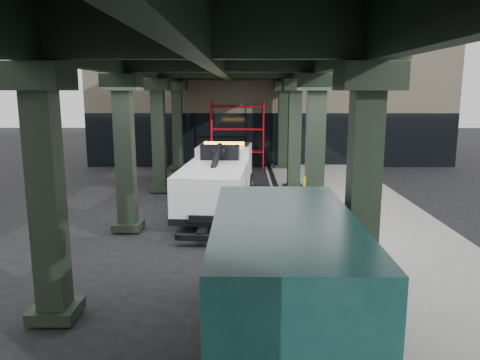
{
  "coord_description": "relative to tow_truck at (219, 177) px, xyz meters",
  "views": [
    {
      "loc": [
        0.33,
        -12.64,
        4.5
      ],
      "look_at": [
        0.24,
        1.97,
        1.7
      ],
      "focal_mm": 35.0,
      "sensor_mm": 36.0,
      "label": 1
    }
  ],
  "objects": [
    {
      "name": "lane_stripe",
      "position": [
        2.28,
        -2.97,
        -1.23
      ],
      "size": [
        0.12,
        38.0,
        0.01
      ],
      "primitive_type": "cube",
      "color": "silver",
      "rests_on": "ground"
    },
    {
      "name": "viaduct",
      "position": [
        0.18,
        -2.97,
        4.22
      ],
      "size": [
        7.4,
        32.0,
        6.4
      ],
      "color": "black",
      "rests_on": "ground"
    },
    {
      "name": "scaffolding",
      "position": [
        0.58,
        9.68,
        0.87
      ],
      "size": [
        3.08,
        0.88,
        4.0
      ],
      "color": "red",
      "rests_on": "ground"
    },
    {
      "name": "tow_truck",
      "position": [
        0.0,
        0.0,
        0.0
      ],
      "size": [
        2.76,
        7.88,
        2.54
      ],
      "rotation": [
        0.0,
        0.0,
        -0.08
      ],
      "color": "black",
      "rests_on": "ground"
    },
    {
      "name": "sidewalk",
      "position": [
        5.08,
        -2.97,
        -1.16
      ],
      "size": [
        5.0,
        40.0,
        0.15
      ],
      "primitive_type": "cube",
      "color": "gray",
      "rests_on": "ground"
    },
    {
      "name": "building",
      "position": [
        2.58,
        15.03,
        2.76
      ],
      "size": [
        22.0,
        10.0,
        8.0
      ],
      "primitive_type": "cube",
      "color": "#C6B793",
      "rests_on": "ground"
    },
    {
      "name": "ground",
      "position": [
        0.58,
        -4.97,
        -1.24
      ],
      "size": [
        90.0,
        90.0,
        0.0
      ],
      "primitive_type": "plane",
      "color": "black",
      "rests_on": "ground"
    },
    {
      "name": "towed_van",
      "position": [
        1.58,
        -10.05,
        0.11
      ],
      "size": [
        2.52,
        6.21,
        2.51
      ],
      "rotation": [
        0.0,
        0.0,
        -0.0
      ],
      "color": "#113D3A",
      "rests_on": "ground"
    }
  ]
}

